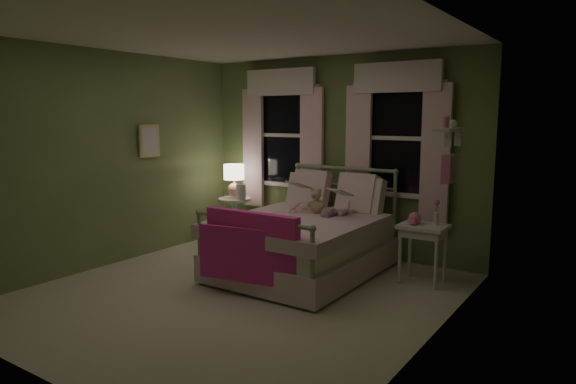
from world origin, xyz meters
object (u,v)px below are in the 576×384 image
Objects in this scene: nightstand_left at (235,214)px; table_lamp at (234,177)px; bed at (305,241)px; teddy_bear at (317,203)px; nightstand_right at (423,234)px; child_left at (304,185)px; child_right at (344,192)px.

nightstand_left is 0.54m from table_lamp.
nightstand_left is at bearing 157.62° from bed.
nightstand_right is at bearing 7.01° from teddy_bear.
nightstand_left is 1.40× the size of table_lamp.
nightstand_right is at bearing 174.14° from child_left.
bed is at bearing 117.87° from child_left.
table_lamp reaches higher than teddy_bear.
child_right is at bearing 174.27° from child_left.
bed reaches higher than teddy_bear.
table_lamp is 0.73× the size of nightstand_right.
nightstand_right is at bearing 18.34° from bed.
child_right is at bearing 29.50° from teddy_bear.
bed is 0.74m from child_right.
nightstand_left is at bearing 175.11° from nightstand_right.
child_left is at bearing 179.87° from nightstand_right.
table_lamp is (-1.61, 0.40, 0.16)m from teddy_bear.
nightstand_left is 1.02× the size of nightstand_right.
child_left is 1.60m from nightstand_right.
child_left is 1.46m from nightstand_left.
bed is 0.49m from teddy_bear.
child_left reaches higher than table_lamp.
bed is 0.77m from child_left.
nightstand_right is at bearing -4.89° from table_lamp.
nightstand_left is at bearing 166.04° from teddy_bear.
child_left reaches higher than child_right.
nightstand_right is (1.54, -0.00, -0.41)m from child_left.
bed is 6.71× the size of teddy_bear.
nightstand_left is at bearing 9.36° from child_right.
child_right is at bearing -7.31° from nightstand_left.
child_right is 1.05m from nightstand_right.
child_left is 1.23× the size of nightstand_right.
child_right reaches higher than nightstand_left.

